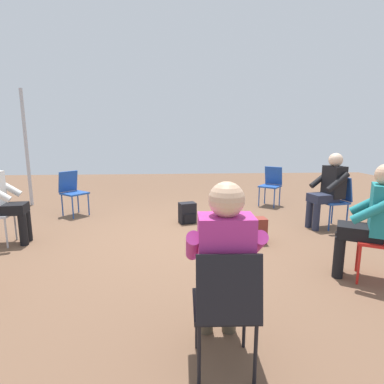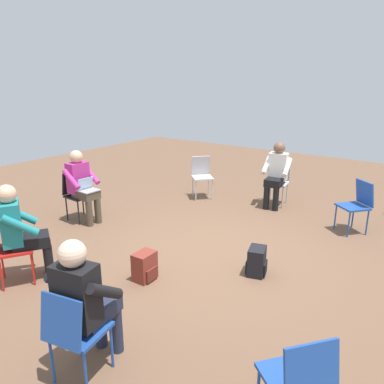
# 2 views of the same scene
# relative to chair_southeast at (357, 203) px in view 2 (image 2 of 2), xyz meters

# --- Properties ---
(ground_plane) EXTENTS (15.61, 15.61, 0.00)m
(ground_plane) POSITION_rel_chair_southeast_xyz_m (-2.00, 1.43, -0.50)
(ground_plane) COLOR brown
(chair_southeast) EXTENTS (0.58, 0.58, 0.85)m
(chair_southeast) POSITION_rel_chair_southeast_xyz_m (0.00, 0.00, 0.00)
(chair_southeast) COLOR #1E4799
(chair_southeast) RESTS_ON ground
(chair_west) EXTENTS (0.51, 0.47, 0.85)m
(chair_west) POSITION_rel_chair_southeast_xyz_m (-4.63, 1.07, 0.00)
(chair_west) COLOR #1E4799
(chair_west) RESTS_ON ground
(chair_northeast) EXTENTS (0.58, 0.58, 0.85)m
(chair_northeast) POSITION_rel_chair_southeast_xyz_m (0.09, 3.06, 0.00)
(chair_northeast) COLOR #B7B7BC
(chair_northeast) RESTS_ON ground
(chair_north) EXTENTS (0.42, 0.45, 0.85)m
(chair_north) POSITION_rel_chair_southeast_xyz_m (-2.24, 4.11, 0.00)
(chair_north) COLOR black
(chair_north) RESTS_ON ground
(chair_northwest) EXTENTS (0.57, 0.56, 0.85)m
(chair_northwest) POSITION_rel_chair_southeast_xyz_m (-4.10, 3.00, 0.00)
(chair_northwest) COLOR red
(chair_northwest) RESTS_ON ground
(chair_southwest) EXTENTS (0.58, 0.58, 0.85)m
(chair_southwest) POSITION_rel_chair_southeast_xyz_m (-4.08, -0.57, 0.00)
(chair_southwest) COLOR #1E4799
(chair_southwest) RESTS_ON ground
(chair_east) EXTENTS (0.49, 0.45, 0.85)m
(chair_east) POSITION_rel_chair_southeast_xyz_m (0.60, 1.60, 0.00)
(chair_east) COLOR #B7B7BC
(chair_east) RESTS_ON ground
(person_with_laptop) EXTENTS (0.51, 0.53, 1.24)m
(person_with_laptop) POSITION_rel_chair_southeast_xyz_m (-2.25, 3.94, 0.20)
(person_with_laptop) COLOR #4C4233
(person_with_laptop) RESTS_ON ground
(person_in_black) EXTENTS (0.57, 0.56, 1.24)m
(person_in_black) POSITION_rel_chair_southeast_xyz_m (-4.47, 1.11, 0.20)
(person_in_black) COLOR #23283D
(person_in_black) RESTS_ON ground
(person_in_teal) EXTENTS (0.63, 0.62, 1.24)m
(person_in_teal) POSITION_rel_chair_southeast_xyz_m (-3.96, 2.91, 0.20)
(person_in_teal) COLOR black
(person_in_teal) RESTS_ON ground
(person_in_white) EXTENTS (0.55, 0.54, 1.24)m
(person_in_white) POSITION_rel_chair_southeast_xyz_m (0.44, 1.58, 0.20)
(person_in_white) COLOR black
(person_in_white) RESTS_ON ground
(backpack_near_laptop_user) EXTENTS (0.29, 0.26, 0.36)m
(backpack_near_laptop_user) POSITION_rel_chair_southeast_xyz_m (-3.10, 1.73, -0.34)
(backpack_near_laptop_user) COLOR maroon
(backpack_near_laptop_user) RESTS_ON ground
(backpack_by_empty_chair) EXTENTS (0.33, 0.30, 0.36)m
(backpack_by_empty_chair) POSITION_rel_chair_southeast_xyz_m (-2.17, 0.67, -0.34)
(backpack_by_empty_chair) COLOR black
(backpack_by_empty_chair) RESTS_ON ground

